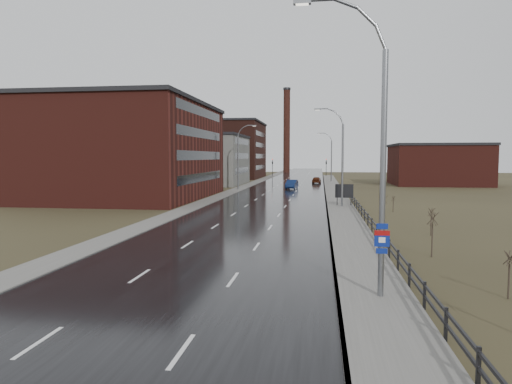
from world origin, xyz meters
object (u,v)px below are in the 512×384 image
(streetlight_main, at_px, (375,151))
(billboard, at_px, (344,192))
(car_near, at_px, (292,185))
(car_far, at_px, (317,180))

(streetlight_main, xyz_separation_m, billboard, (0.63, 35.19, -4.30))
(billboard, xyz_separation_m, car_near, (-7.88, 28.23, -0.94))
(billboard, bearing_deg, car_far, 94.45)
(streetlight_main, height_order, car_far, streetlight_main)
(billboard, height_order, car_far, billboard)
(billboard, height_order, car_near, billboard)
(streetlight_main, distance_m, car_near, 64.05)
(streetlight_main, height_order, car_near, streetlight_main)
(streetlight_main, relative_size, car_far, 2.80)
(streetlight_main, relative_size, car_near, 2.44)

